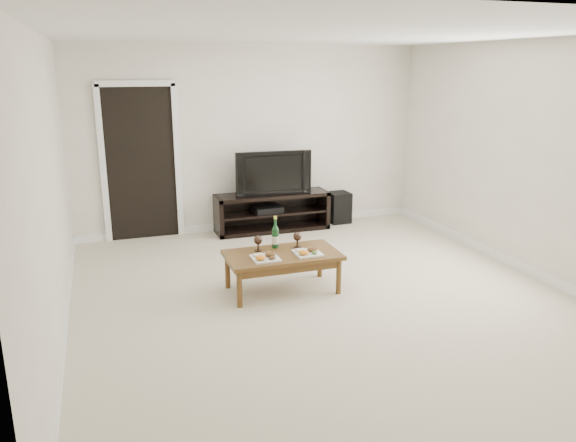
{
  "coord_description": "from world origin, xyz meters",
  "views": [
    {
      "loc": [
        -2.07,
        -4.99,
        2.32
      ],
      "look_at": [
        -0.21,
        0.52,
        0.7
      ],
      "focal_mm": 35.0,
      "sensor_mm": 36.0,
      "label": 1
    }
  ],
  "objects_px": {
    "television": "(272,172)",
    "coffee_table": "(282,272)",
    "subwoofer": "(339,207)",
    "media_console": "(272,212)"
  },
  "relations": [
    {
      "from": "television",
      "to": "coffee_table",
      "type": "xyz_separation_m",
      "value": [
        -0.57,
        -2.2,
        -0.65
      ]
    },
    {
      "from": "subwoofer",
      "to": "coffee_table",
      "type": "height_order",
      "value": "subwoofer"
    },
    {
      "from": "media_console",
      "to": "coffee_table",
      "type": "bearing_deg",
      "value": -104.44
    },
    {
      "from": "subwoofer",
      "to": "coffee_table",
      "type": "distance_m",
      "value": 2.83
    },
    {
      "from": "subwoofer",
      "to": "coffee_table",
      "type": "xyz_separation_m",
      "value": [
        -1.66,
        -2.3,
        -0.02
      ]
    },
    {
      "from": "subwoofer",
      "to": "television",
      "type": "bearing_deg",
      "value": -176.96
    },
    {
      "from": "television",
      "to": "subwoofer",
      "type": "height_order",
      "value": "television"
    },
    {
      "from": "subwoofer",
      "to": "coffee_table",
      "type": "bearing_deg",
      "value": -127.88
    },
    {
      "from": "media_console",
      "to": "coffee_table",
      "type": "distance_m",
      "value": 2.27
    },
    {
      "from": "media_console",
      "to": "television",
      "type": "xyz_separation_m",
      "value": [
        0.0,
        0.0,
        0.59
      ]
    }
  ]
}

